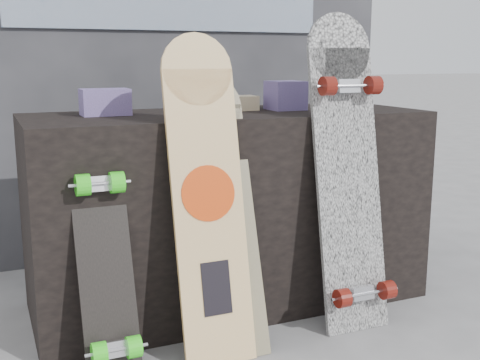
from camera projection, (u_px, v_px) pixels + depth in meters
name	position (u px, v px, depth m)	size (l,w,h in m)	color
ground	(283.00, 351.00, 2.12)	(60.00, 60.00, 0.00)	slate
vendor_table	(229.00, 209.00, 2.49)	(1.60, 0.60, 0.80)	black
booth	(166.00, 41.00, 3.12)	(2.40, 0.22, 2.20)	#2F2F33
merch_box_purple	(105.00, 102.00, 2.29)	(0.18, 0.12, 0.10)	#4A3B7A
merch_box_small	(285.00, 95.00, 2.53)	(0.14, 0.14, 0.12)	#4A3B7A
merch_box_flat	(231.00, 103.00, 2.49)	(0.22, 0.10, 0.06)	#D1B78C
longboard_geisha	(207.00, 189.00, 2.03)	(0.25, 0.26, 1.10)	beige
longboard_celtic	(224.00, 206.00, 2.10)	(0.21, 0.31, 0.96)	#CCBF8B
longboard_cascadia	(348.00, 166.00, 2.26)	(0.27, 0.30, 1.19)	white
skateboard_dark	(104.00, 251.00, 1.95)	(0.18, 0.31, 0.79)	black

